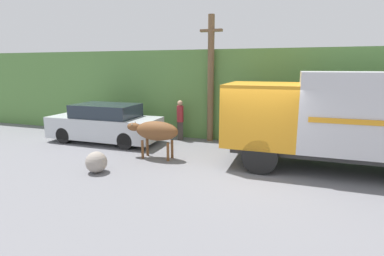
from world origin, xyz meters
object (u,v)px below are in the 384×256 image
(pedestrian_on_hill, at_px, (180,118))
(roadside_rock, at_px, (96,162))
(utility_pole, at_px, (211,78))
(brown_cow, at_px, (156,131))
(cargo_truck, at_px, (355,117))
(parked_suv, at_px, (105,124))

(pedestrian_on_hill, height_order, roadside_rock, pedestrian_on_hill)
(pedestrian_on_hill, bearing_deg, roadside_rock, 61.07)
(pedestrian_on_hill, relative_size, utility_pole, 0.33)
(brown_cow, bearing_deg, utility_pole, 59.39)
(pedestrian_on_hill, height_order, utility_pole, utility_pole)
(brown_cow, height_order, roadside_rock, brown_cow)
(pedestrian_on_hill, bearing_deg, utility_pole, 175.07)
(cargo_truck, distance_m, pedestrian_on_hill, 6.65)
(cargo_truck, relative_size, parked_suv, 1.57)
(pedestrian_on_hill, bearing_deg, cargo_truck, 143.64)
(parked_suv, distance_m, utility_pole, 4.81)
(pedestrian_on_hill, distance_m, roadside_rock, 4.75)
(parked_suv, bearing_deg, brown_cow, -29.17)
(parked_suv, bearing_deg, pedestrian_on_hill, 20.94)
(utility_pole, bearing_deg, brown_cow, -109.76)
(brown_cow, height_order, utility_pole, utility_pole)
(cargo_truck, height_order, brown_cow, cargo_truck)
(brown_cow, xyz_separation_m, parked_suv, (-3.02, 1.41, -0.18))
(parked_suv, relative_size, utility_pole, 0.91)
(cargo_truck, relative_size, brown_cow, 3.87)
(brown_cow, bearing_deg, cargo_truck, -4.80)
(brown_cow, relative_size, utility_pole, 0.37)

